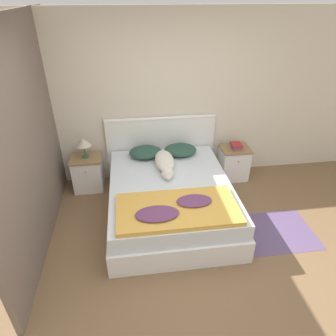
{
  "coord_description": "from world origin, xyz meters",
  "views": [
    {
      "loc": [
        -0.48,
        -2.22,
        2.73
      ],
      "look_at": [
        -0.01,
        1.23,
        0.63
      ],
      "focal_mm": 32.0,
      "sensor_mm": 36.0,
      "label": 1
    }
  ],
  "objects_px": {
    "pillow_left": "(146,152)",
    "pillow_right": "(180,150)",
    "nightstand_left": "(88,173)",
    "dog": "(165,163)",
    "table_lamp": "(83,143)",
    "book_stack": "(236,146)",
    "bed": "(170,199)",
    "nightstand_right": "(234,163)"
  },
  "relations": [
    {
      "from": "pillow_left",
      "to": "pillow_right",
      "type": "xyz_separation_m",
      "value": [
        0.53,
        0.0,
        0.0
      ]
    },
    {
      "from": "nightstand_left",
      "to": "dog",
      "type": "bearing_deg",
      "value": -20.55
    },
    {
      "from": "table_lamp",
      "to": "dog",
      "type": "bearing_deg",
      "value": -21.6
    },
    {
      "from": "nightstand_left",
      "to": "dog",
      "type": "xyz_separation_m",
      "value": [
        1.15,
        -0.43,
        0.34
      ]
    },
    {
      "from": "pillow_left",
      "to": "table_lamp",
      "type": "height_order",
      "value": "table_lamp"
    },
    {
      "from": "nightstand_left",
      "to": "book_stack",
      "type": "bearing_deg",
      "value": -0.12
    },
    {
      "from": "nightstand_left",
      "to": "book_stack",
      "type": "relative_size",
      "value": 2.5
    },
    {
      "from": "bed",
      "to": "dog",
      "type": "bearing_deg",
      "value": 92.77
    },
    {
      "from": "pillow_left",
      "to": "book_stack",
      "type": "xyz_separation_m",
      "value": [
        1.44,
        0.04,
        -0.01
      ]
    },
    {
      "from": "bed",
      "to": "pillow_left",
      "type": "bearing_deg",
      "value": 109.4
    },
    {
      "from": "pillow_left",
      "to": "table_lamp",
      "type": "xyz_separation_m",
      "value": [
        -0.9,
        0.07,
        0.18
      ]
    },
    {
      "from": "bed",
      "to": "nightstand_right",
      "type": "bearing_deg",
      "value": 34.58
    },
    {
      "from": "nightstand_right",
      "to": "pillow_right",
      "type": "xyz_separation_m",
      "value": [
        -0.9,
        -0.05,
        0.33
      ]
    },
    {
      "from": "table_lamp",
      "to": "pillow_right",
      "type": "bearing_deg",
      "value": -2.92
    },
    {
      "from": "nightstand_left",
      "to": "book_stack",
      "type": "height_order",
      "value": "book_stack"
    },
    {
      "from": "nightstand_left",
      "to": "pillow_right",
      "type": "xyz_separation_m",
      "value": [
        1.44,
        -0.05,
        0.33
      ]
    },
    {
      "from": "bed",
      "to": "book_stack",
      "type": "bearing_deg",
      "value": 34.38
    },
    {
      "from": "bed",
      "to": "nightstand_right",
      "type": "distance_m",
      "value": 1.42
    },
    {
      "from": "nightstand_right",
      "to": "table_lamp",
      "type": "bearing_deg",
      "value": 179.4
    },
    {
      "from": "pillow_right",
      "to": "dog",
      "type": "height_order",
      "value": "dog"
    },
    {
      "from": "bed",
      "to": "dog",
      "type": "xyz_separation_m",
      "value": [
        -0.02,
        0.37,
        0.35
      ]
    },
    {
      "from": "nightstand_left",
      "to": "pillow_right",
      "type": "distance_m",
      "value": 1.47
    },
    {
      "from": "book_stack",
      "to": "table_lamp",
      "type": "height_order",
      "value": "table_lamp"
    },
    {
      "from": "pillow_right",
      "to": "book_stack",
      "type": "xyz_separation_m",
      "value": [
        0.9,
        0.04,
        -0.01
      ]
    },
    {
      "from": "nightstand_left",
      "to": "table_lamp",
      "type": "bearing_deg",
      "value": 90.0
    },
    {
      "from": "nightstand_left",
      "to": "table_lamp",
      "type": "relative_size",
      "value": 1.8
    },
    {
      "from": "pillow_left",
      "to": "dog",
      "type": "distance_m",
      "value": 0.46
    },
    {
      "from": "bed",
      "to": "book_stack",
      "type": "height_order",
      "value": "book_stack"
    },
    {
      "from": "nightstand_right",
      "to": "book_stack",
      "type": "relative_size",
      "value": 2.5
    },
    {
      "from": "bed",
      "to": "book_stack",
      "type": "distance_m",
      "value": 1.46
    },
    {
      "from": "pillow_right",
      "to": "nightstand_right",
      "type": "bearing_deg",
      "value": 3.1
    },
    {
      "from": "nightstand_left",
      "to": "book_stack",
      "type": "distance_m",
      "value": 2.36
    },
    {
      "from": "pillow_left",
      "to": "dog",
      "type": "relative_size",
      "value": 0.6
    },
    {
      "from": "nightstand_left",
      "to": "pillow_right",
      "type": "bearing_deg",
      "value": -1.95
    },
    {
      "from": "pillow_right",
      "to": "dog",
      "type": "xyz_separation_m",
      "value": [
        -0.29,
        -0.38,
        0.01
      ]
    },
    {
      "from": "pillow_left",
      "to": "nightstand_left",
      "type": "bearing_deg",
      "value": 176.9
    },
    {
      "from": "nightstand_left",
      "to": "pillow_left",
      "type": "xyz_separation_m",
      "value": [
        0.9,
        -0.05,
        0.33
      ]
    },
    {
      "from": "pillow_left",
      "to": "pillow_right",
      "type": "relative_size",
      "value": 1.0
    },
    {
      "from": "nightstand_right",
      "to": "bed",
      "type": "bearing_deg",
      "value": -145.42
    },
    {
      "from": "book_stack",
      "to": "nightstand_left",
      "type": "bearing_deg",
      "value": 179.88
    },
    {
      "from": "nightstand_right",
      "to": "book_stack",
      "type": "height_order",
      "value": "book_stack"
    },
    {
      "from": "dog",
      "to": "table_lamp",
      "type": "relative_size",
      "value": 2.7
    }
  ]
}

